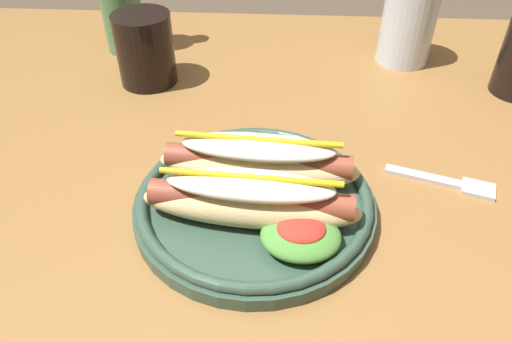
{
  "coord_description": "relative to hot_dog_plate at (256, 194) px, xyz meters",
  "views": [
    {
      "loc": [
        0.0,
        -0.44,
        1.1
      ],
      "look_at": [
        -0.02,
        -0.04,
        0.77
      ],
      "focal_mm": 34.08,
      "sensor_mm": 36.0,
      "label": 1
    }
  ],
  "objects": [
    {
      "name": "dining_table",
      "position": [
        0.02,
        0.08,
        -0.12
      ],
      "size": [
        1.25,
        0.93,
        0.74
      ],
      "color": "olive",
      "rests_on": "ground_plane"
    },
    {
      "name": "hot_dog_plate",
      "position": [
        0.0,
        0.0,
        0.0
      ],
      "size": [
        0.25,
        0.25,
        0.08
      ],
      "color": "#334C3D",
      "rests_on": "dining_table"
    },
    {
      "name": "soda_cup",
      "position": [
        -0.18,
        0.27,
        0.02
      ],
      "size": [
        0.08,
        0.08,
        0.1
      ],
      "primitive_type": "cylinder",
      "color": "black",
      "rests_on": "dining_table"
    },
    {
      "name": "fork",
      "position": [
        0.21,
        0.06,
        -0.02
      ],
      "size": [
        0.12,
        0.05,
        0.0
      ],
      "rotation": [
        0.0,
        0.0,
        -0.31
      ],
      "color": "silver",
      "rests_on": "dining_table"
    },
    {
      "name": "water_cup",
      "position": [
        0.21,
        0.37,
        0.03
      ],
      "size": [
        0.08,
        0.08,
        0.12
      ],
      "primitive_type": "cylinder",
      "color": "silver",
      "rests_on": "dining_table"
    }
  ]
}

